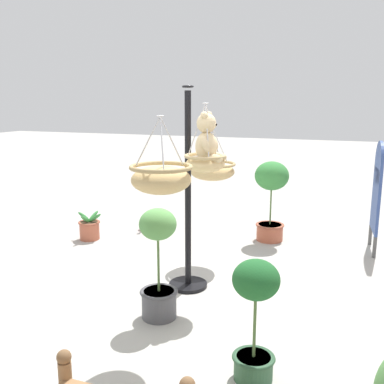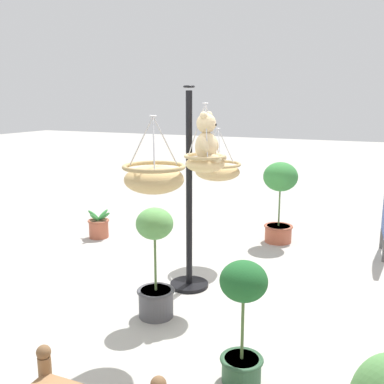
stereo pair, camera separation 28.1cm
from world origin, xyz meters
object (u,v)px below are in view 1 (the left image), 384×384
(hanging_basket_with_teddy, at_px, (205,162))
(potted_plant_flowering_red, at_px, (255,312))
(potted_plant_small_succulent, at_px, (271,193))
(display_sign_board, at_px, (377,187))
(hanging_basket_right_low, at_px, (161,178))
(display_pole_central, at_px, (188,229))
(hanging_basket_left_high, at_px, (212,171))
(watering_can, at_px, (147,223))
(teddy_bear, at_px, (208,141))
(potted_plant_tall_leafy, at_px, (158,264))
(potted_plant_bushy_green, at_px, (89,228))

(hanging_basket_with_teddy, height_order, potted_plant_flowering_red, hanging_basket_with_teddy)
(potted_plant_small_succulent, height_order, display_sign_board, display_sign_board)
(potted_plant_small_succulent, bearing_deg, hanging_basket_right_low, -6.04)
(display_pole_central, xyz_separation_m, hanging_basket_right_low, (1.18, 0.22, 0.80))
(hanging_basket_left_high, distance_m, watering_can, 2.06)
(teddy_bear, height_order, potted_plant_tall_leafy, teddy_bear)
(potted_plant_tall_leafy, relative_size, potted_plant_bushy_green, 2.55)
(display_pole_central, xyz_separation_m, hanging_basket_with_teddy, (0.15, 0.25, 0.80))
(hanging_basket_with_teddy, distance_m, hanging_basket_left_high, 1.16)
(potted_plant_flowering_red, bearing_deg, hanging_basket_left_high, -154.95)
(hanging_basket_with_teddy, relative_size, potted_plant_tall_leafy, 0.64)
(teddy_bear, distance_m, potted_plant_flowering_red, 1.90)
(potted_plant_bushy_green, bearing_deg, hanging_basket_right_low, 44.84)
(potted_plant_bushy_green, relative_size, display_sign_board, 0.28)
(display_pole_central, relative_size, hanging_basket_right_low, 3.51)
(hanging_basket_with_teddy, distance_m, teddy_bear, 0.22)
(hanging_basket_left_high, height_order, watering_can, hanging_basket_left_high)
(potted_plant_bushy_green, bearing_deg, hanging_basket_left_high, 85.61)
(teddy_bear, height_order, display_sign_board, teddy_bear)
(potted_plant_tall_leafy, xyz_separation_m, watering_can, (-2.68, -1.47, -0.46))
(hanging_basket_right_low, height_order, display_sign_board, hanging_basket_right_low)
(display_sign_board, bearing_deg, potted_plant_tall_leafy, -35.42)
(teddy_bear, xyz_separation_m, potted_plant_bushy_green, (-1.25, -2.33, -1.53))
(potted_plant_bushy_green, bearing_deg, hanging_basket_with_teddy, 61.45)
(potted_plant_flowering_red, relative_size, potted_plant_tall_leafy, 0.87)
(display_sign_board, height_order, watering_can, display_sign_board)
(display_pole_central, relative_size, potted_plant_bushy_green, 5.20)
(hanging_basket_left_high, height_order, potted_plant_tall_leafy, hanging_basket_left_high)
(teddy_bear, relative_size, potted_plant_bushy_green, 1.19)
(hanging_basket_left_high, bearing_deg, potted_plant_tall_leafy, 0.58)
(hanging_basket_left_high, height_order, potted_plant_flowering_red, hanging_basket_left_high)
(teddy_bear, bearing_deg, display_sign_board, 141.73)
(teddy_bear, distance_m, hanging_basket_right_low, 1.06)
(teddy_bear, bearing_deg, potted_plant_small_succulent, 172.60)
(teddy_bear, bearing_deg, hanging_basket_right_low, -3.13)
(hanging_basket_right_low, height_order, potted_plant_small_succulent, hanging_basket_right_low)
(potted_plant_flowering_red, bearing_deg, hanging_basket_right_low, -106.10)
(hanging_basket_with_teddy, distance_m, watering_can, 3.01)
(potted_plant_small_succulent, bearing_deg, watering_can, -86.21)
(teddy_bear, bearing_deg, hanging_basket_with_teddy, -90.00)
(teddy_bear, height_order, watering_can, teddy_bear)
(potted_plant_flowering_red, bearing_deg, display_sign_board, 165.11)
(display_pole_central, height_order, hanging_basket_with_teddy, display_pole_central)
(display_pole_central, distance_m, potted_plant_tall_leafy, 0.80)
(hanging_basket_left_high, bearing_deg, hanging_basket_right_low, 6.47)
(hanging_basket_left_high, relative_size, potted_plant_tall_leafy, 0.61)
(potted_plant_small_succulent, xyz_separation_m, display_sign_board, (-0.03, 1.46, 0.19))
(display_pole_central, relative_size, display_sign_board, 1.44)
(hanging_basket_with_teddy, height_order, display_sign_board, hanging_basket_with_teddy)
(potted_plant_bushy_green, distance_m, watering_can, 0.99)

